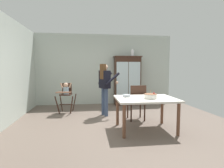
% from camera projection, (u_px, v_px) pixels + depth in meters
% --- Properties ---
extents(ground_plane, '(6.24, 6.24, 0.00)m').
position_uv_depth(ground_plane, '(115.00, 123.00, 4.68)').
color(ground_plane, '#66564C').
extents(wall_back, '(5.32, 0.06, 2.70)m').
position_uv_depth(wall_back, '(105.00, 70.00, 7.15)').
color(wall_back, beige).
rests_on(wall_back, ground_plane).
extents(wall_left, '(0.06, 5.32, 2.70)m').
position_uv_depth(wall_left, '(2.00, 71.00, 4.19)').
color(wall_left, beige).
rests_on(wall_left, ground_plane).
extents(china_cabinet, '(1.05, 0.48, 1.86)m').
position_uv_depth(china_cabinet, '(127.00, 80.00, 7.04)').
color(china_cabinet, '#382116').
rests_on(china_cabinet, ground_plane).
extents(ceramic_vase, '(0.13, 0.13, 0.27)m').
position_uv_depth(ceramic_vase, '(132.00, 53.00, 6.98)').
color(ceramic_vase, white).
rests_on(ceramic_vase, china_cabinet).
extents(high_chair_with_toddler, '(0.64, 0.74, 0.95)m').
position_uv_depth(high_chair_with_toddler, '(66.00, 92.00, 5.78)').
color(high_chair_with_toddler, '#382116').
rests_on(high_chair_with_toddler, ground_plane).
extents(adult_person, '(0.64, 0.64, 1.53)m').
position_uv_depth(adult_person, '(105.00, 83.00, 5.36)').
color(adult_person, '#3D4C6B').
rests_on(adult_person, ground_plane).
extents(dining_table, '(1.35, 1.06, 0.74)m').
position_uv_depth(dining_table, '(146.00, 102.00, 4.13)').
color(dining_table, silver).
rests_on(dining_table, ground_plane).
extents(birthday_cake, '(0.28, 0.28, 0.19)m').
position_uv_depth(birthday_cake, '(151.00, 96.00, 4.01)').
color(birthday_cake, white).
rests_on(birthday_cake, dining_table).
extents(serving_bowl, '(0.18, 0.18, 0.05)m').
position_uv_depth(serving_bowl, '(127.00, 96.00, 4.27)').
color(serving_bowl, '#B2BCC6').
rests_on(serving_bowl, dining_table).
extents(dining_chair_far_side, '(0.45, 0.45, 0.96)m').
position_uv_depth(dining_chair_far_side, '(137.00, 100.00, 4.87)').
color(dining_chair_far_side, '#382116').
rests_on(dining_chair_far_side, ground_plane).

